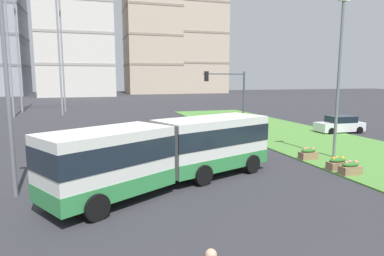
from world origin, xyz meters
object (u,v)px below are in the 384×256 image
(streetlight_left, at_px, (7,86))
(apartment_tower_westcentre, at_px, (74,6))
(flower_planter_5, at_px, (308,154))
(apartment_tower_centre, at_px, (151,10))
(articulated_bus, at_px, (169,151))
(traffic_light_far_right, at_px, (230,93))
(flower_planter_3, at_px, (350,168))
(car_white_van, at_px, (340,125))
(streetlight_median, at_px, (339,73))
(flower_planter_4, at_px, (337,163))
(apartment_tower_eastcentre, at_px, (197,36))

(streetlight_left, distance_m, apartment_tower_westcentre, 90.26)
(flower_planter_5, height_order, apartment_tower_centre, apartment_tower_centre)
(articulated_bus, distance_m, traffic_light_far_right, 13.20)
(apartment_tower_westcentre, bearing_deg, flower_planter_3, -80.23)
(streetlight_left, height_order, apartment_tower_westcentre, apartment_tower_westcentre)
(car_white_van, distance_m, apartment_tower_westcentre, 85.50)
(flower_planter_3, bearing_deg, car_white_van, 50.98)
(traffic_light_far_right, bearing_deg, articulated_bus, -126.27)
(car_white_van, height_order, traffic_light_far_right, traffic_light_far_right)
(apartment_tower_centre, bearing_deg, car_white_van, -89.34)
(articulated_bus, height_order, flower_planter_5, articulated_bus)
(streetlight_median, bearing_deg, streetlight_left, -174.71)
(streetlight_median, bearing_deg, traffic_light_far_right, 112.94)
(flower_planter_4, bearing_deg, articulated_bus, 177.61)
(flower_planter_3, distance_m, apartment_tower_eastcentre, 105.94)
(apartment_tower_westcentre, bearing_deg, car_white_van, -72.31)
(flower_planter_5, bearing_deg, apartment_tower_eastcentre, 75.72)
(streetlight_left, distance_m, apartment_tower_centre, 104.06)
(flower_planter_4, bearing_deg, apartment_tower_eastcentre, 76.07)
(traffic_light_far_right, height_order, apartment_tower_westcentre, apartment_tower_westcentre)
(flower_planter_5, relative_size, streetlight_left, 0.13)
(flower_planter_5, distance_m, apartment_tower_eastcentre, 102.61)
(streetlight_left, bearing_deg, streetlight_median, 5.29)
(streetlight_median, relative_size, apartment_tower_westcentre, 0.19)
(articulated_bus, relative_size, streetlight_median, 1.19)
(car_white_van, xyz_separation_m, traffic_light_far_right, (-11.08, 0.18, 3.12))
(car_white_van, distance_m, flower_planter_4, 14.27)
(articulated_bus, height_order, traffic_light_far_right, traffic_light_far_right)
(apartment_tower_eastcentre, bearing_deg, traffic_light_far_right, -106.52)
(flower_planter_5, xyz_separation_m, apartment_tower_westcentre, (-15.45, 86.22, 24.76))
(traffic_light_far_right, bearing_deg, streetlight_left, -145.12)
(car_white_van, distance_m, traffic_light_far_right, 11.51)
(flower_planter_3, xyz_separation_m, traffic_light_far_right, (-1.64, 11.83, 3.45))
(traffic_light_far_right, height_order, apartment_tower_centre, apartment_tower_centre)
(articulated_bus, distance_m, car_white_van, 21.44)
(traffic_light_far_right, bearing_deg, flower_planter_5, -78.86)
(articulated_bus, height_order, apartment_tower_eastcentre, apartment_tower_eastcentre)
(apartment_tower_westcentre, height_order, apartment_tower_centre, apartment_tower_centre)
(flower_planter_4, bearing_deg, flower_planter_5, 90.00)
(streetlight_left, xyz_separation_m, apartment_tower_westcentre, (0.58, 87.91, 20.47))
(apartment_tower_westcentre, bearing_deg, apartment_tower_eastcentre, 15.86)
(apartment_tower_westcentre, distance_m, apartment_tower_centre, 26.24)
(flower_planter_4, xyz_separation_m, apartment_tower_westcentre, (-15.45, 88.76, 24.76))
(streetlight_median, height_order, apartment_tower_westcentre, apartment_tower_westcentre)
(apartment_tower_westcentre, bearing_deg, flower_planter_5, -79.84)
(flower_planter_3, height_order, apartment_tower_westcentre, apartment_tower_westcentre)
(streetlight_left, height_order, apartment_tower_eastcentre, apartment_tower_eastcentre)
(car_white_van, bearing_deg, apartment_tower_centre, 90.66)
(flower_planter_4, distance_m, apartment_tower_eastcentre, 105.03)
(flower_planter_3, xyz_separation_m, apartment_tower_eastcentre, (24.86, 101.15, 19.32))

